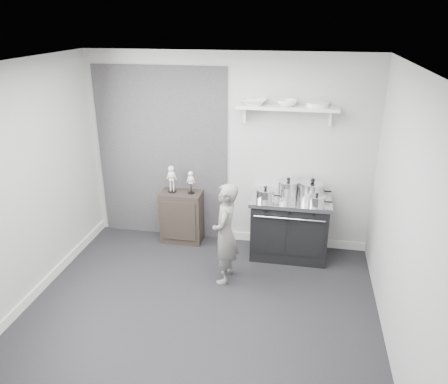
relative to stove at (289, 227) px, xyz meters
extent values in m
plane|color=black|center=(-0.92, -1.48, -0.43)|extent=(4.00, 4.00, 0.00)
cube|color=#A9A9A6|center=(-0.92, 0.32, 0.92)|extent=(4.00, 0.02, 2.70)
cube|color=#A9A9A6|center=(-0.92, -3.28, 0.92)|extent=(4.00, 0.02, 2.70)
cube|color=#A9A9A6|center=(-2.92, -1.48, 0.92)|extent=(0.02, 3.60, 2.70)
cube|color=#A9A9A6|center=(1.08, -1.48, 0.92)|extent=(0.02, 3.60, 2.70)
cube|color=silver|center=(-0.92, -1.48, 2.27)|extent=(4.00, 3.60, 0.02)
cube|color=black|center=(-1.87, 0.31, 0.82)|extent=(1.90, 0.02, 2.50)
cube|color=silver|center=(0.08, 0.30, -0.37)|extent=(2.00, 0.03, 0.12)
cube|color=silver|center=(-2.90, -1.48, -0.37)|extent=(0.03, 3.60, 0.12)
cube|color=silver|center=(-0.12, 0.19, 1.59)|extent=(1.30, 0.26, 0.04)
cube|color=silver|center=(-0.67, 0.26, 1.47)|extent=(0.03, 0.12, 0.20)
cube|color=silver|center=(0.43, 0.26, 1.47)|extent=(0.03, 0.12, 0.20)
cube|color=black|center=(0.00, 0.00, -0.03)|extent=(1.01, 0.61, 0.81)
cube|color=silver|center=(0.00, 0.00, 0.40)|extent=(1.07, 0.65, 0.05)
cube|color=black|center=(-0.24, -0.30, -0.01)|extent=(0.42, 0.02, 0.52)
cube|color=black|center=(0.24, -0.30, -0.01)|extent=(0.42, 0.02, 0.52)
cylinder|color=silver|center=(0.00, -0.33, 0.27)|extent=(0.91, 0.02, 0.02)
cylinder|color=black|center=(-0.30, -0.31, 0.35)|extent=(0.04, 0.03, 0.04)
cylinder|color=black|center=(0.00, -0.31, 0.35)|extent=(0.04, 0.03, 0.04)
cylinder|color=black|center=(0.30, -0.31, 0.35)|extent=(0.04, 0.03, 0.04)
cube|color=black|center=(-1.56, 0.13, -0.05)|extent=(0.59, 0.34, 0.77)
imported|color=slate|center=(-0.75, -0.77, 0.22)|extent=(0.32, 0.48, 1.30)
cylinder|color=silver|center=(-0.34, -0.11, 0.49)|extent=(0.24, 0.24, 0.13)
cylinder|color=silver|center=(-0.34, -0.11, 0.57)|extent=(0.25, 0.25, 0.02)
sphere|color=black|center=(-0.34, -0.11, 0.60)|extent=(0.04, 0.04, 0.04)
cylinder|color=black|center=(-0.18, -0.11, 0.49)|extent=(0.10, 0.02, 0.02)
cylinder|color=silver|center=(-0.05, 0.15, 0.51)|extent=(0.28, 0.28, 0.17)
cylinder|color=silver|center=(-0.05, 0.15, 0.60)|extent=(0.29, 0.29, 0.02)
sphere|color=black|center=(-0.05, 0.15, 0.63)|extent=(0.05, 0.05, 0.05)
cylinder|color=black|center=(0.13, 0.15, 0.51)|extent=(0.10, 0.02, 0.02)
cylinder|color=silver|center=(0.27, 0.09, 0.52)|extent=(0.33, 0.33, 0.19)
cylinder|color=silver|center=(0.27, 0.09, 0.62)|extent=(0.34, 0.34, 0.02)
sphere|color=black|center=(0.27, 0.09, 0.66)|extent=(0.06, 0.06, 0.06)
cylinder|color=black|center=(0.47, 0.09, 0.52)|extent=(0.10, 0.02, 0.02)
cylinder|color=silver|center=(0.32, -0.18, 0.48)|extent=(0.22, 0.22, 0.12)
cylinder|color=silver|center=(0.32, -0.18, 0.55)|extent=(0.22, 0.22, 0.01)
sphere|color=black|center=(0.32, -0.18, 0.58)|extent=(0.04, 0.04, 0.04)
cylinder|color=black|center=(0.47, -0.18, 0.48)|extent=(0.10, 0.02, 0.02)
imported|color=white|center=(-0.55, 0.19, 1.65)|extent=(0.32, 0.32, 0.08)
imported|color=white|center=(-0.13, 0.19, 1.65)|extent=(0.25, 0.25, 0.08)
cylinder|color=white|center=(0.25, 0.19, 1.64)|extent=(0.28, 0.28, 0.06)
camera|label=1|loc=(0.10, -5.42, 2.70)|focal=35.00mm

